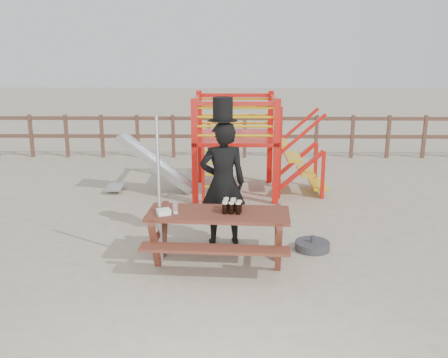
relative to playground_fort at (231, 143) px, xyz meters
The scene contains 10 objects.
ground 3.74m from the playground_fort, 91.99° to the right, with size 60.00×60.00×0.00m, color tan.
back_fence 3.44m from the playground_fort, 92.08° to the left, with size 15.09×0.09×1.20m.
playground_fort is the anchor object (origin of this frame).
picnic_table 3.66m from the playground_fort, 93.08° to the right, with size 2.11×1.53×0.78m.
man_with_hat 2.83m from the playground_fort, 92.84° to the right, with size 0.78×0.57×2.33m.
metal_pole 3.76m from the playground_fort, 105.89° to the right, with size 0.05×0.05×2.16m, color #B2B2B7.
parasol_base 3.49m from the playground_fort, 67.90° to the right, with size 0.54×0.54×0.23m.
paper_bag 3.85m from the playground_fort, 104.45° to the right, with size 0.18×0.14×0.08m, color white.
stout_pints 3.60m from the playground_fort, 90.10° to the right, with size 0.28×0.29×0.17m.
empty_glasses 3.77m from the playground_fort, 102.26° to the right, with size 0.07×0.07×0.15m.
Camera 1 is at (0.10, -6.76, 3.10)m, focal length 40.00 mm.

